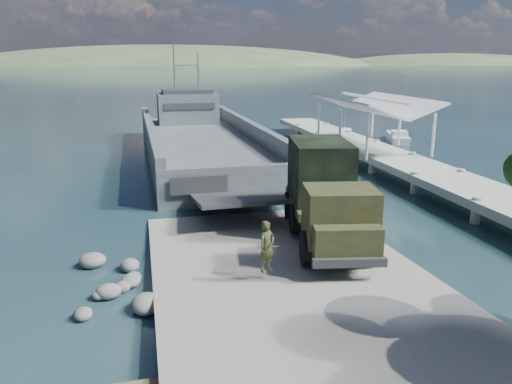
% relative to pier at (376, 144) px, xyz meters
% --- Properties ---
extents(ground, '(1400.00, 1400.00, 0.00)m').
position_rel_pier_xyz_m(ground, '(-13.00, -18.77, -1.60)').
color(ground, '#173438').
rests_on(ground, ground).
extents(boat_ramp, '(10.00, 18.00, 0.50)m').
position_rel_pier_xyz_m(boat_ramp, '(-13.00, -19.77, -1.35)').
color(boat_ramp, gray).
rests_on(boat_ramp, ground).
extents(shoreline_rocks, '(3.20, 5.60, 0.90)m').
position_rel_pier_xyz_m(shoreline_rocks, '(-19.20, -18.27, -1.60)').
color(shoreline_rocks, '#5A5A57').
rests_on(shoreline_rocks, ground).
extents(distant_headlands, '(1000.00, 240.00, 48.00)m').
position_rel_pier_xyz_m(distant_headlands, '(37.00, 541.23, -1.60)').
color(distant_headlands, '#32492D').
rests_on(distant_headlands, ground).
extents(pier, '(6.40, 44.00, 6.10)m').
position_rel_pier_xyz_m(pier, '(0.00, 0.00, 0.00)').
color(pier, '#AAAAA0').
rests_on(pier, ground).
extents(landing_craft, '(9.52, 35.69, 10.55)m').
position_rel_pier_xyz_m(landing_craft, '(-13.17, 5.91, -0.74)').
color(landing_craft, '#434C4F').
rests_on(landing_craft, ground).
extents(military_truck, '(4.16, 9.09, 4.06)m').
position_rel_pier_xyz_m(military_truck, '(-10.38, -16.21, 0.92)').
color(military_truck, black).
rests_on(military_truck, boat_ramp).
extents(soldier, '(0.81, 0.74, 1.86)m').
position_rel_pier_xyz_m(soldier, '(-14.01, -20.10, -0.17)').
color(soldier, '#1F301A').
rests_on(soldier, boat_ramp).
extents(sailboat_near, '(3.57, 5.93, 6.96)m').
position_rel_pier_xyz_m(sailboat_near, '(7.38, 10.03, -1.23)').
color(sailboat_near, white).
rests_on(sailboat_near, ground).
extents(sailboat_far, '(3.02, 5.36, 6.27)m').
position_rel_pier_xyz_m(sailboat_far, '(2.96, 13.53, -1.27)').
color(sailboat_far, white).
rests_on(sailboat_far, ground).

